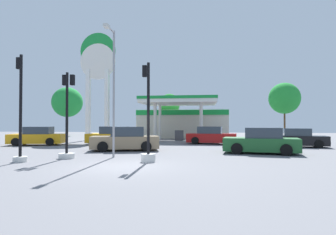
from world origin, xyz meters
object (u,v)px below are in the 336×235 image
at_px(car_1, 211,136).
at_px(car_5, 37,137).
at_px(tree_2, 284,98).
at_px(traffic_signal_2, 67,130).
at_px(car_2, 299,138).
at_px(station_pole_sign, 98,72).
at_px(traffic_signal_3, 20,124).
at_px(corner_streetlamp, 113,81).
at_px(traffic_signal_0, 148,134).
at_px(car_4, 126,140).
at_px(tree_1, 169,105).
at_px(tree_0, 67,102).
at_px(car_0, 113,136).
at_px(car_3, 261,142).

height_order(car_1, car_5, car_5).
bearing_deg(tree_2, traffic_signal_2, -124.66).
distance_m(car_2, car_5, 21.69).
height_order(station_pole_sign, tree_2, station_pole_sign).
height_order(traffic_signal_3, corner_streetlamp, corner_streetlamp).
relative_size(car_2, traffic_signal_0, 0.90).
distance_m(station_pole_sign, corner_streetlamp, 16.42).
relative_size(car_4, tree_1, 0.80).
relative_size(car_4, traffic_signal_3, 0.94).
bearing_deg(traffic_signal_0, tree_1, 94.65).
distance_m(car_5, tree_0, 19.89).
height_order(tree_1, tree_2, tree_2).
height_order(car_2, corner_streetlamp, corner_streetlamp).
bearing_deg(car_2, tree_1, 126.20).
height_order(traffic_signal_0, corner_streetlamp, corner_streetlamp).
distance_m(car_0, tree_0, 21.86).
relative_size(car_4, corner_streetlamp, 0.70).
height_order(car_1, tree_2, tree_2).
distance_m(car_0, tree_2, 26.33).
bearing_deg(tree_0, tree_1, -1.82).
xyz_separation_m(car_3, traffic_signal_0, (-6.23, -4.55, 0.63)).
distance_m(tree_0, tree_1, 15.92).
distance_m(car_5, traffic_signal_3, 11.29).
distance_m(car_0, tree_1, 17.24).
bearing_deg(corner_streetlamp, tree_1, 89.90).
distance_m(traffic_signal_2, corner_streetlamp, 3.60).
distance_m(traffic_signal_0, corner_streetlamp, 3.84).
height_order(car_3, tree_0, tree_0).
bearing_deg(traffic_signal_0, traffic_signal_3, -172.35).
bearing_deg(traffic_signal_0, car_2, 44.20).
bearing_deg(traffic_signal_0, car_5, 141.74).
bearing_deg(tree_1, car_2, -53.80).
bearing_deg(car_1, traffic_signal_0, -105.53).
distance_m(car_1, corner_streetlamp, 12.82).
xyz_separation_m(traffic_signal_3, corner_streetlamp, (3.93, 2.12, 2.36)).
bearing_deg(car_0, traffic_signal_2, -86.50).
distance_m(traffic_signal_2, tree_2, 32.93).
xyz_separation_m(car_5, traffic_signal_2, (6.93, -8.29, 0.81)).
relative_size(car_0, car_1, 1.01).
bearing_deg(car_5, car_0, 10.59).
bearing_deg(traffic_signal_3, traffic_signal_2, 44.99).
xyz_separation_m(car_0, tree_0, (-12.94, 17.06, 4.38)).
height_order(car_4, corner_streetlamp, corner_streetlamp).
distance_m(station_pole_sign, car_0, 9.58).
distance_m(car_5, traffic_signal_2, 10.83).
distance_m(car_0, car_1, 8.78).
distance_m(car_3, car_5, 18.29).
height_order(station_pole_sign, car_0, station_pole_sign).
bearing_deg(traffic_signal_3, traffic_signal_0, 7.65).
relative_size(traffic_signal_0, tree_0, 0.66).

